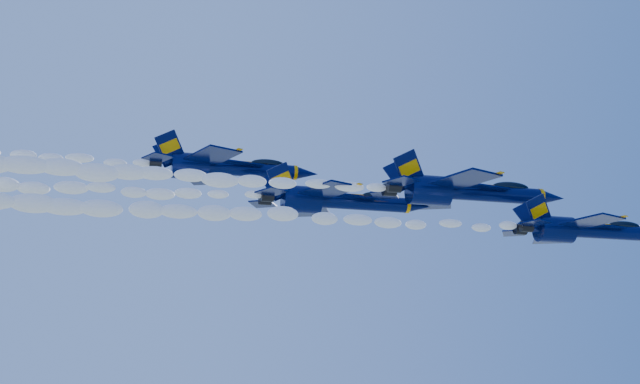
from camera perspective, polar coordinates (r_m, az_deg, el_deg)
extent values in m
cylinder|color=#010835|center=(86.07, 18.08, -2.45)|extent=(8.00, 1.33, 1.33)
ellipsoid|color=#010835|center=(83.26, 14.80, -2.33)|extent=(1.39, 2.40, 5.69)
ellipsoid|color=black|center=(87.01, 18.89, -2.06)|extent=(3.20, 1.04, 0.88)
cube|color=#F99E00|center=(86.95, 18.90, -2.24)|extent=(3.73, 0.89, 0.16)
cube|color=#010835|center=(81.06, 16.98, -1.80)|extent=(4.76, 5.65, 0.16)
cube|color=#010835|center=(87.07, 14.62, -2.85)|extent=(4.76, 5.65, 0.16)
cube|color=#F99E00|center=(81.71, 17.72, -1.78)|extent=(2.14, 4.45, 0.09)
cube|color=#F99E00|center=(87.69, 15.33, -2.83)|extent=(2.14, 4.45, 0.09)
cube|color=#010835|center=(81.86, 13.84, -1.18)|extent=(2.89, 0.91, 3.12)
cube|color=#010835|center=(83.47, 13.25, -1.48)|extent=(2.89, 0.91, 3.12)
cylinder|color=black|center=(81.33, 13.06, -2.17)|extent=(1.07, 0.98, 0.98)
cylinder|color=black|center=(82.33, 12.70, -2.35)|extent=(1.07, 0.98, 0.98)
cube|color=#F99E00|center=(84.85, 16.51, -1.92)|extent=(9.77, 0.31, 0.07)
ellipsoid|color=white|center=(73.33, -10.51, -1.19)|extent=(64.22, 2.11, 1.90)
cylinder|color=#010835|center=(88.55, 11.06, -0.12)|extent=(9.62, 1.60, 1.60)
ellipsoid|color=#010835|center=(85.97, 6.98, 0.12)|extent=(1.67, 2.89, 6.84)
cone|color=#010835|center=(91.29, 14.60, -0.36)|extent=(2.78, 1.60, 1.60)
cylinder|color=#F99E00|center=(90.70, 13.88, -0.32)|extent=(0.37, 1.67, 1.67)
ellipsoid|color=black|center=(89.52, 12.09, 0.30)|extent=(3.85, 1.25, 1.06)
cube|color=#F99E00|center=(89.44, 12.10, 0.10)|extent=(4.49, 1.07, 0.19)
cube|color=#010835|center=(82.87, 9.27, 0.82)|extent=(5.73, 6.79, 0.19)
cube|color=#010835|center=(90.52, 7.17, -0.61)|extent=(5.73, 6.79, 0.19)
cube|color=#F99E00|center=(83.49, 10.21, 0.82)|extent=(2.58, 5.35, 0.11)
cube|color=#F99E00|center=(91.08, 8.05, -0.60)|extent=(2.58, 5.35, 0.11)
cube|color=#010835|center=(84.62, 5.72, 1.49)|extent=(3.48, 1.10, 3.75)
cube|color=#010835|center=(86.65, 5.23, 1.08)|extent=(3.48, 1.10, 3.75)
cylinder|color=black|center=(84.10, 4.76, 0.36)|extent=(1.28, 1.18, 1.18)
cylinder|color=black|center=(85.37, 4.47, 0.12)|extent=(1.28, 1.18, 1.18)
cube|color=#F99E00|center=(87.49, 9.12, 0.53)|extent=(11.76, 0.37, 0.09)
ellipsoid|color=white|center=(80.77, -17.94, 1.47)|extent=(64.22, 2.53, 2.28)
cylinder|color=#010835|center=(89.55, 2.78, -0.70)|extent=(9.09, 1.51, 1.51)
ellipsoid|color=#010835|center=(87.97, -1.20, -0.48)|extent=(1.57, 2.73, 6.46)
cone|color=#010835|center=(91.36, 6.30, -0.91)|extent=(2.62, 1.51, 1.51)
cylinder|color=#F99E00|center=(90.95, 5.58, -0.87)|extent=(0.35, 1.57, 1.57)
ellipsoid|color=black|center=(90.23, 3.81, -0.29)|extent=(3.63, 1.18, 1.00)
cube|color=#F99E00|center=(90.16, 3.82, -0.48)|extent=(4.24, 1.01, 0.18)
cube|color=#010835|center=(84.61, 0.61, 0.14)|extent=(5.41, 6.42, 0.18)
cube|color=#010835|center=(92.20, -0.65, -1.13)|extent=(5.41, 6.42, 0.18)
cube|color=#F99E00|center=(84.98, 1.53, 0.15)|extent=(2.43, 5.06, 0.10)
cube|color=#F99E00|center=(92.54, 0.20, -1.12)|extent=(2.43, 5.06, 0.10)
cube|color=#010835|center=(86.94, -2.47, 0.78)|extent=(3.29, 1.04, 3.54)
cube|color=#010835|center=(88.94, -2.74, 0.41)|extent=(3.29, 1.04, 3.54)
cylinder|color=black|center=(86.66, -3.38, -0.27)|extent=(1.21, 1.11, 1.11)
cylinder|color=black|center=(87.91, -3.54, -0.48)|extent=(1.21, 1.11, 1.11)
cube|color=#F99E00|center=(88.95, 0.90, -0.09)|extent=(11.10, 0.35, 0.08)
cylinder|color=#010835|center=(94.29, -4.42, 1.43)|extent=(9.20, 1.53, 1.53)
ellipsoid|color=#010835|center=(93.50, -8.31, 1.66)|extent=(1.59, 2.76, 6.54)
cone|color=#010835|center=(95.39, -0.90, 1.19)|extent=(2.66, 1.53, 1.53)
cylinder|color=#F99E00|center=(95.13, -1.62, 1.24)|extent=(0.36, 1.59, 1.59)
ellipsoid|color=black|center=(94.79, -3.37, 1.81)|extent=(3.68, 1.20, 1.01)
cube|color=#F99E00|center=(94.71, -3.37, 1.63)|extent=(4.29, 1.02, 0.18)
cube|color=#010835|center=(89.80, -6.88, 2.34)|extent=(5.48, 6.50, 0.18)
cube|color=#010835|center=(97.60, -7.48, 0.95)|extent=(5.48, 6.50, 0.18)
cube|color=#F99E00|center=(90.00, -5.97, 2.34)|extent=(2.47, 5.12, 0.10)
cube|color=#F99E00|center=(97.78, -6.65, 0.95)|extent=(2.47, 5.12, 0.10)
cube|color=#010835|center=(92.77, -9.59, 2.87)|extent=(3.33, 1.05, 3.58)
cube|color=#010835|center=(94.82, -9.69, 2.48)|extent=(3.33, 1.05, 3.58)
cylinder|color=black|center=(92.61, -10.47, 1.88)|extent=(1.23, 1.12, 1.12)
cylinder|color=black|center=(93.88, -10.53, 1.65)|extent=(1.23, 1.12, 1.12)
cube|color=#F99E00|center=(94.10, -6.25, 2.02)|extent=(11.25, 0.36, 0.08)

